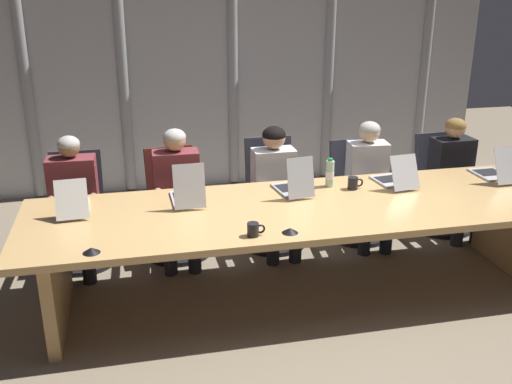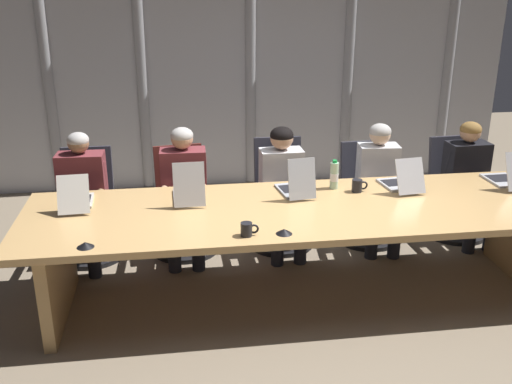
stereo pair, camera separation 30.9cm
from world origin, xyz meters
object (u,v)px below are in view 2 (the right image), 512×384
office_chair_center (280,207)px  person_right_end (470,176)px  person_left_mid (184,187)px  office_chair_right_mid (367,204)px  laptop_center (296,187)px  conference_mic_left_side (85,245)px  laptop_right_mid (401,182)px  office_chair_left_end (89,218)px  person_center (283,183)px  office_chair_left_mid (183,213)px  person_right_mid (379,179)px  coffee_mug_far (358,186)px  laptop_right_end (508,177)px  laptop_left_end (76,199)px  coffee_mug_near (247,229)px  office_chair_right_end (455,199)px  water_bottle_primary (334,176)px  person_left_end (82,193)px  conference_mic_middle (284,231)px  laptop_left_mid (189,193)px

office_chair_center → person_right_end: bearing=84.6°
person_left_mid → office_chair_right_mid: bearing=96.7°
laptop_center → conference_mic_left_side: size_ratio=3.84×
laptop_center → laptop_right_mid: laptop_center is taller
laptop_center → office_chair_left_end: bearing=59.0°
laptop_center → conference_mic_left_side: (-1.50, -0.74, -0.04)m
person_left_mid → person_center: bearing=91.4°
office_chair_left_mid → person_right_mid: person_right_mid is taller
coffee_mug_far → laptop_right_end: bearing=0.1°
laptop_left_end → office_chair_right_mid: 2.64m
person_right_end → coffee_mug_near: person_right_end is taller
laptop_center → office_chair_center: bearing=-8.9°
person_left_mid → person_right_end: (2.60, -0.00, -0.02)m
laptop_right_mid → person_center: size_ratio=0.39×
office_chair_center → person_right_mid: bearing=79.2°
office_chair_center → person_right_mid: 0.93m
laptop_right_end → conference_mic_left_side: laptop_right_end is taller
office_chair_center → person_left_mid: 0.93m
office_chair_right_end → water_bottle_primary: water_bottle_primary is taller
person_left_end → water_bottle_primary: person_left_end is taller
water_bottle_primary → office_chair_left_mid: bearing=152.0°
person_right_end → conference_mic_middle: (-1.98, -1.29, 0.14)m
laptop_center → person_left_end: (-1.71, 0.57, -0.17)m
laptop_right_mid → person_left_end: (-2.57, 0.55, -0.17)m
person_left_end → conference_mic_left_side: person_left_end is taller
office_chair_right_end → laptop_center: bearing=-70.9°
person_right_mid → laptop_center: bearing=-51.4°
water_bottle_primary → conference_mic_left_side: water_bottle_primary is taller
coffee_mug_far → person_left_mid: bearing=156.6°
laptop_right_mid → water_bottle_primary: laptop_right_mid is taller
laptop_left_end → water_bottle_primary: 1.98m
office_chair_left_end → office_chair_right_mid: size_ratio=1.05×
laptop_right_end → person_left_mid: person_left_mid is taller
water_bottle_primary → conference_mic_middle: (-0.55, -0.81, -0.09)m
laptop_center → person_center: person_center is taller
person_left_mid → person_right_mid: (1.74, -0.01, -0.02)m
office_chair_center → office_chair_right_mid: office_chair_center is taller
laptop_left_end → laptop_left_mid: bearing=-94.1°
person_right_mid → office_chair_left_end: bearing=-87.8°
person_center → person_right_end: bearing=88.9°
person_right_end → coffee_mug_far: (-1.26, -0.58, 0.17)m
laptop_right_mid → office_chair_right_mid: size_ratio=0.49×
office_chair_right_end → coffee_mug_near: size_ratio=7.50×
office_chair_center → conference_mic_left_side: (-1.51, -1.48, 0.41)m
laptop_left_end → laptop_center: size_ratio=1.06×
person_left_mid → coffee_mug_near: (0.38, -1.29, 0.15)m
laptop_right_mid → office_chair_center: 1.19m
person_center → person_right_end: 1.74m
conference_mic_left_side → laptop_left_mid: bearing=47.1°
laptop_left_end → office_chair_left_end: 0.87m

